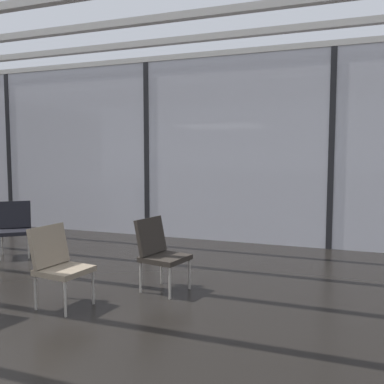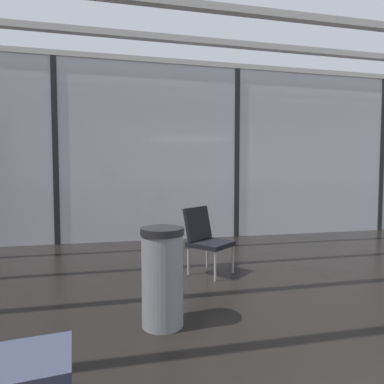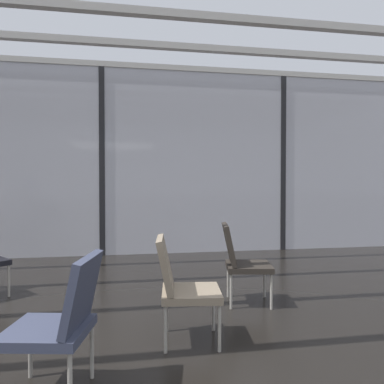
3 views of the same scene
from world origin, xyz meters
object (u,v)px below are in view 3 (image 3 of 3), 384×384
lounge_chair_0 (241,258)px  lounge_chair_3 (62,316)px  parked_airplane (149,155)px  lounge_chair_2 (181,282)px

lounge_chair_0 → lounge_chair_3: size_ratio=1.00×
parked_airplane → lounge_chair_0: bearing=-86.1°
lounge_chair_0 → lounge_chair_3: (-1.63, -1.53, 0.00)m
lounge_chair_2 → parked_airplane: bearing=5.3°
parked_airplane → lounge_chair_0: size_ratio=12.79×
lounge_chair_2 → lounge_chair_3: same height
parked_airplane → lounge_chair_3: bearing=-96.5°
parked_airplane → lounge_chair_0: 8.23m
parked_airplane → lounge_chair_2: parked_airplane is taller
lounge_chair_0 → parked_airplane: bearing=15.2°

